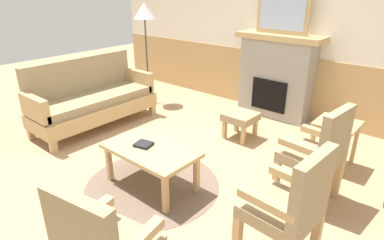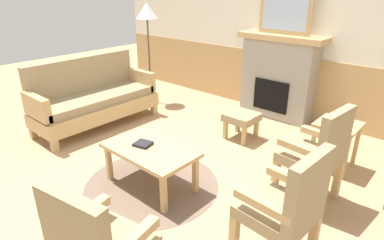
{
  "view_description": "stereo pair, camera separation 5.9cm",
  "coord_description": "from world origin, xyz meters",
  "px_view_note": "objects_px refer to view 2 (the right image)",
  "views": [
    {
      "loc": [
        2.17,
        -2.18,
        1.96
      ],
      "look_at": [
        0.0,
        0.35,
        0.55
      ],
      "focal_mm": 30.24,
      "sensor_mm": 36.0,
      "label": 1
    },
    {
      "loc": [
        2.22,
        -2.15,
        1.96
      ],
      "look_at": [
        0.0,
        0.35,
        0.55
      ],
      "focal_mm": 30.24,
      "sensor_mm": 36.0,
      "label": 2
    }
  ],
  "objects_px": {
    "couch": "(94,99)",
    "armchair_by_window_left": "(287,206)",
    "framed_picture": "(285,14)",
    "floor_lamp_by_couch": "(147,17)",
    "coffee_table": "(150,153)",
    "fireplace": "(278,76)",
    "footstool": "(242,119)",
    "armchair_near_fireplace": "(318,152)",
    "side_table": "(337,133)",
    "book_on_table": "(143,144)"
  },
  "relations": [
    {
      "from": "framed_picture",
      "to": "couch",
      "type": "height_order",
      "value": "framed_picture"
    },
    {
      "from": "footstool",
      "to": "floor_lamp_by_couch",
      "type": "relative_size",
      "value": 0.24
    },
    {
      "from": "couch",
      "to": "armchair_near_fireplace",
      "type": "distance_m",
      "value": 3.2
    },
    {
      "from": "fireplace",
      "to": "couch",
      "type": "relative_size",
      "value": 0.72
    },
    {
      "from": "coffee_table",
      "to": "book_on_table",
      "type": "relative_size",
      "value": 5.8
    },
    {
      "from": "fireplace",
      "to": "floor_lamp_by_couch",
      "type": "bearing_deg",
      "value": -157.4
    },
    {
      "from": "coffee_table",
      "to": "footstool",
      "type": "distance_m",
      "value": 1.57
    },
    {
      "from": "armchair_near_fireplace",
      "to": "armchair_by_window_left",
      "type": "bearing_deg",
      "value": -80.92
    },
    {
      "from": "coffee_table",
      "to": "footstool",
      "type": "bearing_deg",
      "value": 87.55
    },
    {
      "from": "couch",
      "to": "armchair_by_window_left",
      "type": "height_order",
      "value": "same"
    },
    {
      "from": "book_on_table",
      "to": "fireplace",
      "type": "bearing_deg",
      "value": 87.67
    },
    {
      "from": "armchair_near_fireplace",
      "to": "coffee_table",
      "type": "bearing_deg",
      "value": -148.01
    },
    {
      "from": "fireplace",
      "to": "footstool",
      "type": "xyz_separation_m",
      "value": [
        0.05,
        -1.05,
        -0.37
      ]
    },
    {
      "from": "coffee_table",
      "to": "floor_lamp_by_couch",
      "type": "xyz_separation_m",
      "value": [
        -2.0,
        1.78,
        1.06
      ]
    },
    {
      "from": "footstool",
      "to": "floor_lamp_by_couch",
      "type": "bearing_deg",
      "value": 174.06
    },
    {
      "from": "book_on_table",
      "to": "floor_lamp_by_couch",
      "type": "distance_m",
      "value": 2.8
    },
    {
      "from": "couch",
      "to": "side_table",
      "type": "distance_m",
      "value": 3.28
    },
    {
      "from": "armchair_near_fireplace",
      "to": "book_on_table",
      "type": "bearing_deg",
      "value": -149.53
    },
    {
      "from": "fireplace",
      "to": "coffee_table",
      "type": "height_order",
      "value": "fireplace"
    },
    {
      "from": "armchair_by_window_left",
      "to": "side_table",
      "type": "bearing_deg",
      "value": 97.75
    },
    {
      "from": "couch",
      "to": "side_table",
      "type": "relative_size",
      "value": 3.27
    },
    {
      "from": "coffee_table",
      "to": "armchair_by_window_left",
      "type": "height_order",
      "value": "armchair_by_window_left"
    },
    {
      "from": "framed_picture",
      "to": "coffee_table",
      "type": "relative_size",
      "value": 0.83
    },
    {
      "from": "coffee_table",
      "to": "fireplace",
      "type": "bearing_deg",
      "value": 89.72
    },
    {
      "from": "footstool",
      "to": "armchair_near_fireplace",
      "type": "relative_size",
      "value": 0.41
    },
    {
      "from": "footstool",
      "to": "armchair_by_window_left",
      "type": "relative_size",
      "value": 0.41
    },
    {
      "from": "armchair_near_fireplace",
      "to": "side_table",
      "type": "height_order",
      "value": "armchair_near_fireplace"
    },
    {
      "from": "fireplace",
      "to": "side_table",
      "type": "bearing_deg",
      "value": -38.15
    },
    {
      "from": "fireplace",
      "to": "framed_picture",
      "type": "xyz_separation_m",
      "value": [
        0.0,
        0.0,
        0.91
      ]
    },
    {
      "from": "couch",
      "to": "coffee_table",
      "type": "bearing_deg",
      "value": -16.15
    },
    {
      "from": "footstool",
      "to": "armchair_by_window_left",
      "type": "distance_m",
      "value": 2.19
    },
    {
      "from": "footstool",
      "to": "floor_lamp_by_couch",
      "type": "xyz_separation_m",
      "value": [
        -2.07,
        0.22,
        1.17
      ]
    },
    {
      "from": "armchair_by_window_left",
      "to": "armchair_near_fireplace",
      "type": "bearing_deg",
      "value": 99.08
    },
    {
      "from": "floor_lamp_by_couch",
      "to": "book_on_table",
      "type": "bearing_deg",
      "value": -43.17
    },
    {
      "from": "framed_picture",
      "to": "armchair_near_fireplace",
      "type": "height_order",
      "value": "framed_picture"
    },
    {
      "from": "footstool",
      "to": "side_table",
      "type": "relative_size",
      "value": 0.73
    },
    {
      "from": "book_on_table",
      "to": "side_table",
      "type": "relative_size",
      "value": 0.3
    },
    {
      "from": "couch",
      "to": "footstool",
      "type": "xyz_separation_m",
      "value": [
        1.88,
        1.04,
        -0.11
      ]
    },
    {
      "from": "footstool",
      "to": "floor_lamp_by_couch",
      "type": "height_order",
      "value": "floor_lamp_by_couch"
    },
    {
      "from": "footstool",
      "to": "framed_picture",
      "type": "bearing_deg",
      "value": 92.94
    },
    {
      "from": "framed_picture",
      "to": "floor_lamp_by_couch",
      "type": "height_order",
      "value": "framed_picture"
    },
    {
      "from": "coffee_table",
      "to": "armchair_by_window_left",
      "type": "distance_m",
      "value": 1.52
    },
    {
      "from": "couch",
      "to": "framed_picture",
      "type": "bearing_deg",
      "value": 48.92
    },
    {
      "from": "couch",
      "to": "book_on_table",
      "type": "bearing_deg",
      "value": -17.17
    },
    {
      "from": "book_on_table",
      "to": "floor_lamp_by_couch",
      "type": "relative_size",
      "value": 0.1
    },
    {
      "from": "couch",
      "to": "armchair_by_window_left",
      "type": "relative_size",
      "value": 1.84
    },
    {
      "from": "coffee_table",
      "to": "armchair_by_window_left",
      "type": "relative_size",
      "value": 0.98
    },
    {
      "from": "framed_picture",
      "to": "couch",
      "type": "distance_m",
      "value": 3.02
    },
    {
      "from": "framed_picture",
      "to": "footstool",
      "type": "distance_m",
      "value": 1.66
    },
    {
      "from": "armchair_near_fireplace",
      "to": "armchair_by_window_left",
      "type": "xyz_separation_m",
      "value": [
        0.15,
        -0.91,
        0.0
      ]
    }
  ]
}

